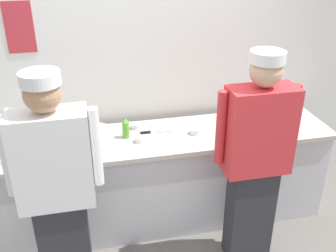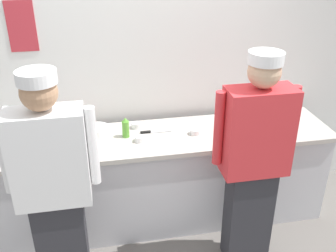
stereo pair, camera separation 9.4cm
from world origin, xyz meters
name	(u,v)px [view 1 (the left image)]	position (x,y,z in m)	size (l,w,h in m)	color
ground_plane	(162,244)	(0.00, 0.00, 0.00)	(9.00, 9.00, 0.00)	slate
wall_back	(142,58)	(0.00, 0.81, 1.45)	(4.98, 0.11, 2.90)	silver
prep_counter	(154,179)	(0.00, 0.35, 0.45)	(3.18, 0.66, 0.89)	silver
chef_near_left	(57,189)	(-0.77, -0.33, 0.94)	(0.63, 0.24, 1.75)	#2D2D33
chef_center	(256,158)	(0.68, -0.25, 0.95)	(0.63, 0.24, 1.77)	#2D2D33
plate_stack_front	(97,132)	(-0.47, 0.47, 0.92)	(0.22, 0.22, 0.07)	white
plate_stack_rear	(71,150)	(-0.68, 0.21, 0.92)	(0.22, 0.22, 0.07)	white
mixing_bowl_steel	(247,121)	(0.86, 0.36, 0.94)	(0.34, 0.34, 0.11)	#B7BABF
sheet_tray	(16,150)	(-1.11, 0.35, 0.90)	(0.48, 0.34, 0.02)	#B7BABF
squeeze_bottle_primary	(66,125)	(-0.72, 0.54, 0.99)	(0.05, 0.05, 0.21)	red
squeeze_bottle_secondary	(126,128)	(-0.22, 0.39, 0.97)	(0.06, 0.06, 0.18)	#56A333
ramekin_red_sauce	(195,131)	(0.37, 0.33, 0.91)	(0.09, 0.09, 0.05)	white
ramekin_orange_sauce	(280,117)	(1.23, 0.43, 0.91)	(0.09, 0.09, 0.04)	white
ramekin_yellow_sauce	(140,139)	(-0.12, 0.28, 0.91)	(0.08, 0.08, 0.05)	white
ramekin_green_sauce	(135,126)	(-0.12, 0.54, 0.92)	(0.08, 0.08, 0.05)	white
chefs_knife	(153,132)	(0.02, 0.43, 0.89)	(0.28, 0.03, 0.02)	#B7BABF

